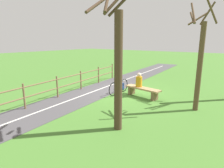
{
  "coord_description": "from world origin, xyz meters",
  "views": [
    {
      "loc": [
        -5.68,
        8.79,
        2.91
      ],
      "look_at": [
        -0.6,
        1.99,
        0.93
      ],
      "focal_mm": 30.3,
      "sensor_mm": 36.0,
      "label": 1
    }
  ],
  "objects_px": {
    "person_seated": "(139,81)",
    "bicycle": "(119,87)",
    "backpack": "(121,86)",
    "tree_near_bench": "(117,65)",
    "tree_far_right": "(200,60)",
    "bench": "(143,90)"
  },
  "relations": [
    {
      "from": "bench",
      "to": "backpack",
      "type": "relative_size",
      "value": 4.98
    },
    {
      "from": "person_seated",
      "to": "tree_far_right",
      "type": "xyz_separation_m",
      "value": [
        -2.92,
        0.38,
        1.29
      ]
    },
    {
      "from": "bench",
      "to": "tree_far_right",
      "type": "distance_m",
      "value": 3.22
    },
    {
      "from": "bicycle",
      "to": "backpack",
      "type": "xyz_separation_m",
      "value": [
        0.37,
        -0.81,
        -0.19
      ]
    },
    {
      "from": "tree_near_bench",
      "to": "tree_far_right",
      "type": "bearing_deg",
      "value": -116.12
    },
    {
      "from": "bicycle",
      "to": "tree_far_right",
      "type": "distance_m",
      "value": 4.38
    },
    {
      "from": "backpack",
      "to": "tree_near_bench",
      "type": "height_order",
      "value": "tree_near_bench"
    },
    {
      "from": "person_seated",
      "to": "tree_near_bench",
      "type": "height_order",
      "value": "tree_near_bench"
    },
    {
      "from": "person_seated",
      "to": "backpack",
      "type": "height_order",
      "value": "person_seated"
    },
    {
      "from": "bicycle",
      "to": "tree_near_bench",
      "type": "bearing_deg",
      "value": 33.38
    },
    {
      "from": "person_seated",
      "to": "tree_near_bench",
      "type": "xyz_separation_m",
      "value": [
        -1.26,
        3.77,
        1.33
      ]
    },
    {
      "from": "person_seated",
      "to": "bicycle",
      "type": "relative_size",
      "value": 0.41
    },
    {
      "from": "bench",
      "to": "backpack",
      "type": "bearing_deg",
      "value": -9.63
    },
    {
      "from": "backpack",
      "to": "tree_near_bench",
      "type": "distance_m",
      "value": 5.47
    },
    {
      "from": "bench",
      "to": "bicycle",
      "type": "xyz_separation_m",
      "value": [
        1.35,
        0.22,
        0.03
      ]
    },
    {
      "from": "bench",
      "to": "tree_near_bench",
      "type": "distance_m",
      "value": 4.27
    },
    {
      "from": "tree_near_bench",
      "to": "person_seated",
      "type": "bearing_deg",
      "value": -71.57
    },
    {
      "from": "bench",
      "to": "tree_far_right",
      "type": "bearing_deg",
      "value": -178.07
    },
    {
      "from": "backpack",
      "to": "tree_far_right",
      "type": "distance_m",
      "value": 4.89
    },
    {
      "from": "tree_near_bench",
      "to": "tree_far_right",
      "type": "xyz_separation_m",
      "value": [
        -1.67,
        -3.4,
        -0.04
      ]
    },
    {
      "from": "person_seated",
      "to": "bicycle",
      "type": "height_order",
      "value": "person_seated"
    },
    {
      "from": "person_seated",
      "to": "tree_far_right",
      "type": "bearing_deg",
      "value": -178.24
    }
  ]
}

